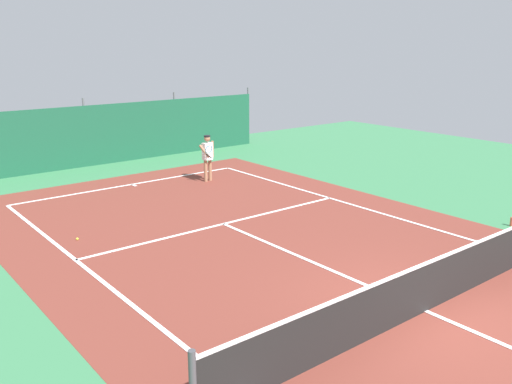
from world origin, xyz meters
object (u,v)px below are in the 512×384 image
Objects in this scene: tennis_net at (428,286)px; tennis_ball_near_player at (77,239)px; tennis_player at (208,155)px; water_bottle at (512,222)px; parked_car at (66,135)px.

tennis_net is 8.48m from tennis_ball_near_player.
tennis_ball_near_player is (-3.58, 7.67, -0.48)m from tennis_net.
water_bottle is at bearing 106.43° from tennis_player.
tennis_net reaches higher than tennis_ball_near_player.
parked_car is at bearing 108.52° from water_bottle.
tennis_net is 153.33× the size of tennis_ball_near_player.
tennis_player reaches higher than water_bottle.
parked_car is (3.81, 10.91, 0.81)m from tennis_ball_near_player.
water_bottle is at bearing -71.72° from parked_car.
tennis_ball_near_player is 11.58m from parked_car.
tennis_player is (2.36, 10.67, 0.45)m from tennis_net.
parked_car is 18.09m from water_bottle.
tennis_ball_near_player is at bearing 115.02° from tennis_net.
tennis_ball_near_player is 0.02× the size of parked_car.
water_bottle is (9.55, -6.23, 0.09)m from tennis_ball_near_player.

